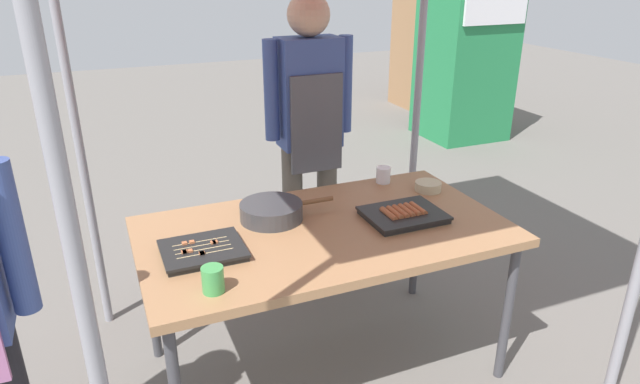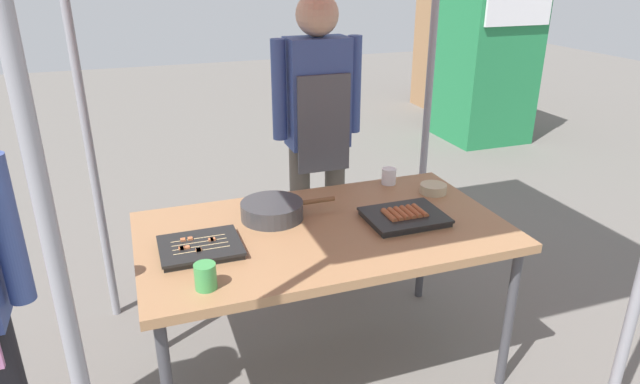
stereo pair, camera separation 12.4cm
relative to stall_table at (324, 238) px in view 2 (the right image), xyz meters
The scene contains 11 objects.
ground_plane 0.70m from the stall_table, ahead, with size 18.00×18.00×0.00m, color #66605B.
stall_table is the anchor object (origin of this frame).
tray_grilled_sausages 0.38m from the stall_table, ahead, with size 0.35×0.28×0.05m.
tray_meat_skewers 0.55m from the stall_table, behind, with size 0.32×0.27×0.04m.
cooking_wok 0.27m from the stall_table, 137.64° to the left, with size 0.44×0.28×0.08m.
condiment_bowl 0.69m from the stall_table, 16.08° to the left, with size 0.13×0.13×0.05m, color #BFB28C.
drink_cup_near_edge 0.63m from the stall_table, 37.06° to the left, with size 0.07×0.07×0.08m, color white.
drink_cup_by_wok 0.65m from the stall_table, 150.45° to the right, with size 0.08×0.08×0.10m, color #3F994C.
vendor_woman 0.92m from the stall_table, 72.50° to the left, with size 0.52×0.24×1.69m.
neighbor_stall_left 4.20m from the stall_table, 45.63° to the left, with size 0.82×0.82×1.79m.
neighbor_stall_right 5.69m from the stall_table, 51.74° to the left, with size 1.02×0.63×1.98m.
Camera 2 is at (-0.75, -2.06, 1.83)m, focal length 31.21 mm.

